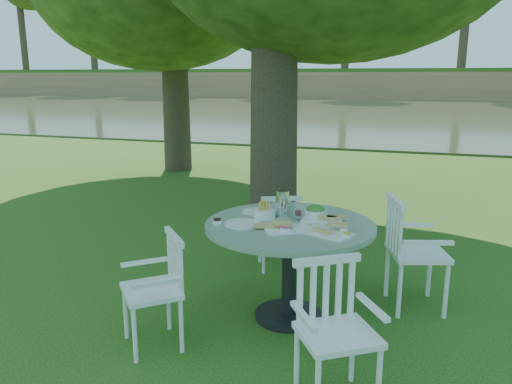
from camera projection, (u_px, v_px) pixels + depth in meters
ground at (250, 280)px, 4.92m from camera, size 140.00×140.00×0.00m
table at (290, 243)px, 4.02m from camera, size 1.36×1.36×0.82m
chair_ne at (407, 245)px, 4.24m from camera, size 0.58×0.60×0.97m
chair_nw at (280, 226)px, 5.08m from camera, size 0.53×0.51×0.80m
chair_sw at (162, 281)px, 3.67m from camera, size 0.58×0.58×0.84m
chair_se at (332, 319)px, 3.06m from camera, size 0.60×0.59×0.88m
tableware at (287, 216)px, 4.05m from camera, size 1.12×0.71×0.21m
river at (390, 113)px, 26.22m from camera, size 100.00×28.00×0.12m
far_bank at (412, 10)px, 41.25m from camera, size 100.00×18.00×15.20m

